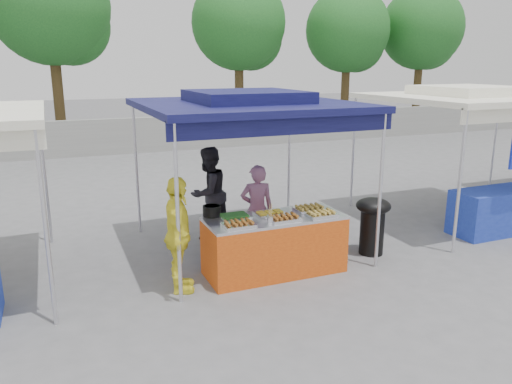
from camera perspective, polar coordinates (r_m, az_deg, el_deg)
name	(u,v)px	position (r m, az deg, el deg)	size (l,w,h in m)	color
ground_plane	(271,269)	(7.52, 1.77, -8.84)	(80.00, 80.00, 0.00)	slate
back_wall	(140,135)	(17.68, -13.11, 6.34)	(40.00, 0.25, 1.20)	gray
main_canopy	(247,104)	(7.82, -1.05, 10.04)	(3.20, 3.20, 2.57)	silver
neighbor_stall_right	(481,140)	(10.15, 24.35, 5.40)	(3.20, 3.20, 2.57)	silver
tree_1	(55,10)	(19.33, -22.02, 18.71)	(4.04, 4.04, 6.94)	#46351B
tree_2	(242,27)	(21.08, -1.65, 18.32)	(3.76, 3.75, 6.44)	#46351B
tree_3	(350,34)	(23.07, 10.66, 17.34)	(3.64, 3.61, 6.20)	#46351B
tree_4	(423,32)	(25.45, 18.58, 16.94)	(3.76, 3.75, 6.45)	#46351B
vendor_table	(274,245)	(7.27, 2.13, -6.05)	(2.00, 0.80, 0.85)	#D34D13
food_tray_fl	(239,225)	(6.68, -2.00, -3.76)	(0.42, 0.30, 0.07)	silver
food_tray_fm	(284,219)	(6.95, 3.21, -3.05)	(0.42, 0.30, 0.07)	silver
food_tray_fr	(321,214)	(7.20, 7.44, -2.53)	(0.42, 0.30, 0.07)	silver
food_tray_bl	(235,217)	(7.01, -2.46, -2.88)	(0.42, 0.30, 0.07)	silver
food_tray_bm	(270,213)	(7.17, 1.58, -2.47)	(0.42, 0.30, 0.07)	silver
food_tray_br	(309,209)	(7.43, 6.12, -1.93)	(0.42, 0.30, 0.07)	silver
cooking_pot	(212,211)	(7.18, -5.07, -2.16)	(0.26, 0.26, 0.15)	black
skewer_cup	(270,221)	(6.79, 1.63, -3.29)	(0.08, 0.08, 0.10)	silver
wok_burner	(373,221)	(8.15, 13.17, -3.22)	(0.55, 0.55, 0.93)	black
crate_left	(229,252)	(7.74, -3.13, -6.89)	(0.52, 0.37, 0.31)	#1529B1
crate_right	(282,246)	(8.03, 2.99, -6.17)	(0.48, 0.34, 0.29)	#1529B1
crate_stacked	(282,229)	(7.94, 3.02, -4.29)	(0.45, 0.31, 0.27)	#1529B1
vendor_woman	(257,209)	(7.93, 0.11, -2.01)	(0.53, 0.35, 1.45)	#955F83
helper_man	(209,193)	(8.64, -5.44, -0.13)	(0.78, 0.61, 1.61)	black
customer_person	(178,235)	(6.65, -8.88, -4.91)	(0.92, 0.38, 1.57)	yellow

